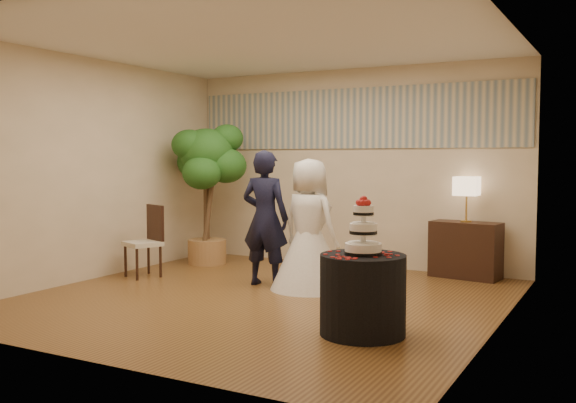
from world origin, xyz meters
The scene contains 15 objects.
floor centered at (0.00, 0.00, 0.00)m, with size 5.00×5.00×0.00m, color brown.
ceiling centered at (0.00, 0.00, 2.80)m, with size 5.00×5.00×0.00m, color white.
wall_back centered at (0.00, 2.50, 1.40)m, with size 5.00×0.06×2.80m, color beige.
wall_front centered at (0.00, -2.50, 1.40)m, with size 5.00×0.06×2.80m, color beige.
wall_left centered at (-2.50, 0.00, 1.40)m, with size 0.06×5.00×2.80m, color beige.
wall_right centered at (2.50, 0.00, 1.40)m, with size 0.06×5.00×2.80m, color beige.
mural_border centered at (0.00, 2.48, 2.10)m, with size 4.90×0.02×0.85m, color #9C9D90.
groom centered at (-0.35, 0.65, 0.82)m, with size 0.60×0.39×1.64m, color black.
bride centered at (0.22, 0.69, 0.77)m, with size 0.92×0.92×1.54m, color white.
cake_table centered at (1.50, -0.82, 0.35)m, with size 0.75×0.75×0.71m, color black.
wedding_cake centered at (1.50, -0.82, 0.96)m, with size 0.33×0.33×0.51m, color white, non-canonical shape.
console centered at (1.68, 2.29, 0.36)m, with size 0.87×0.39×0.72m, color black.
table_lamp centered at (1.68, 2.29, 1.01)m, with size 0.30×0.30×0.58m, color beige, non-canonical shape.
ficus_tree centered at (-1.89, 1.60, 1.04)m, with size 0.99×0.99×2.07m, color #23571B, non-canonical shape.
side_chair centered at (-2.01, 0.36, 0.47)m, with size 0.43×0.45×0.93m, color black, non-canonical shape.
Camera 1 is at (3.55, -5.99, 1.56)m, focal length 40.00 mm.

